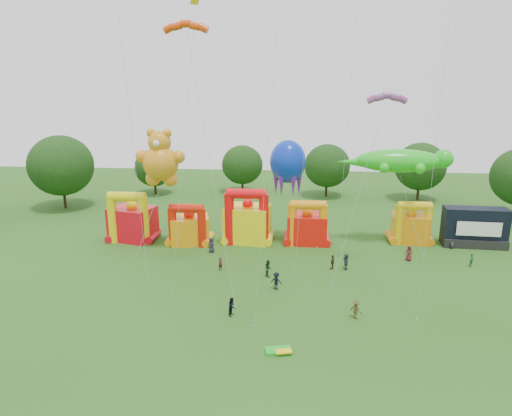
# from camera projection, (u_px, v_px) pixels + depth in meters

# --- Properties ---
(ground) EXTENTS (160.00, 160.00, 0.00)m
(ground) POSITION_uv_depth(u_px,v_px,m) (268.00, 366.00, 33.04)
(ground) COLOR #2B4E16
(ground) RESTS_ON ground
(tree_ring) EXTENTS (119.82, 121.88, 12.07)m
(tree_ring) POSITION_uv_depth(u_px,v_px,m) (253.00, 282.00, 32.09)
(tree_ring) COLOR #352314
(tree_ring) RESTS_ON ground
(bouncy_castle_0) EXTENTS (6.21, 5.46, 6.77)m
(bouncy_castle_0) POSITION_uv_depth(u_px,v_px,m) (132.00, 221.00, 59.60)
(bouncy_castle_0) COLOR red
(bouncy_castle_0) RESTS_ON ground
(bouncy_castle_1) EXTENTS (5.55, 4.85, 5.53)m
(bouncy_castle_1) POSITION_uv_depth(u_px,v_px,m) (189.00, 228.00, 58.33)
(bouncy_castle_1) COLOR orange
(bouncy_castle_1) RESTS_ON ground
(bouncy_castle_2) EXTENTS (6.13, 5.17, 7.34)m
(bouncy_castle_2) POSITION_uv_depth(u_px,v_px,m) (248.00, 221.00, 58.90)
(bouncy_castle_2) COLOR yellow
(bouncy_castle_2) RESTS_ON ground
(bouncy_castle_3) EXTENTS (5.08, 4.12, 5.95)m
(bouncy_castle_3) POSITION_uv_depth(u_px,v_px,m) (307.00, 226.00, 58.44)
(bouncy_castle_3) COLOR red
(bouncy_castle_3) RESTS_ON ground
(bouncy_castle_4) EXTENTS (5.08, 4.29, 5.70)m
(bouncy_castle_4) POSITION_uv_depth(u_px,v_px,m) (411.00, 226.00, 58.85)
(bouncy_castle_4) COLOR orange
(bouncy_castle_4) RESTS_ON ground
(stage_trailer) EXTENTS (7.80, 3.36, 4.97)m
(stage_trailer) POSITION_uv_depth(u_px,v_px,m) (474.00, 228.00, 57.47)
(stage_trailer) COLOR black
(stage_trailer) RESTS_ON ground
(teddy_bear_kite) EXTENTS (6.01, 6.03, 14.90)m
(teddy_bear_kite) POSITION_uv_depth(u_px,v_px,m) (156.00, 186.00, 54.70)
(teddy_bear_kite) COLOR orange
(teddy_bear_kite) RESTS_ON ground
(gecko_kite) EXTENTS (14.10, 6.57, 12.29)m
(gecko_kite) POSITION_uv_depth(u_px,v_px,m) (404.00, 184.00, 56.10)
(gecko_kite) COLOR #20C71C
(gecko_kite) RESTS_ON ground
(octopus_kite) EXTENTS (6.28, 4.82, 13.28)m
(octopus_kite) POSITION_uv_depth(u_px,v_px,m) (293.00, 185.00, 57.41)
(octopus_kite) COLOR #0C2CB4
(octopus_kite) RESTS_ON ground
(parafoil_kites) EXTENTS (31.71, 12.16, 32.36)m
(parafoil_kites) POSITION_uv_depth(u_px,v_px,m) (225.00, 158.00, 44.62)
(parafoil_kites) COLOR #DC3D0A
(parafoil_kites) RESTS_ON ground
(diamond_kites) EXTENTS (25.20, 17.26, 40.60)m
(diamond_kites) POSITION_uv_depth(u_px,v_px,m) (312.00, 117.00, 41.97)
(diamond_kites) COLOR red
(diamond_kites) RESTS_ON ground
(folded_kite_bundle) EXTENTS (2.18, 1.45, 0.31)m
(folded_kite_bundle) POSITION_uv_depth(u_px,v_px,m) (279.00, 351.00, 34.69)
(folded_kite_bundle) COLOR green
(folded_kite_bundle) RESTS_ON ground
(spectator_0) EXTENTS (1.08, 0.91, 1.88)m
(spectator_0) POSITION_uv_depth(u_px,v_px,m) (211.00, 245.00, 55.41)
(spectator_0) COLOR #222137
(spectator_0) RESTS_ON ground
(spectator_1) EXTENTS (0.65, 0.65, 1.52)m
(spectator_1) POSITION_uv_depth(u_px,v_px,m) (220.00, 264.00, 49.99)
(spectator_1) COLOR #521725
(spectator_1) RESTS_ON ground
(spectator_2) EXTENTS (0.90, 1.04, 1.84)m
(spectator_2) POSITION_uv_depth(u_px,v_px,m) (268.00, 268.00, 48.45)
(spectator_2) COLOR #173A1C
(spectator_2) RESTS_ON ground
(spectator_3) EXTENTS (1.32, 1.03, 1.79)m
(spectator_3) POSITION_uv_depth(u_px,v_px,m) (276.00, 281.00, 45.30)
(spectator_3) COLOR black
(spectator_3) RESTS_ON ground
(spectator_4) EXTENTS (0.76, 1.07, 1.68)m
(spectator_4) POSITION_uv_depth(u_px,v_px,m) (332.00, 262.00, 50.32)
(spectator_4) COLOR #3B3217
(spectator_4) RESTS_ON ground
(spectator_5) EXTENTS (0.54, 1.67, 1.79)m
(spectator_5) POSITION_uv_depth(u_px,v_px,m) (346.00, 262.00, 50.30)
(spectator_5) COLOR #292E44
(spectator_5) RESTS_ON ground
(spectator_6) EXTENTS (1.01, 0.81, 1.82)m
(spectator_6) POSITION_uv_depth(u_px,v_px,m) (409.00, 253.00, 52.77)
(spectator_6) COLOR #5A1921
(spectator_6) RESTS_ON ground
(spectator_7) EXTENTS (0.61, 0.66, 1.52)m
(spectator_7) POSITION_uv_depth(u_px,v_px,m) (472.00, 260.00, 51.14)
(spectator_7) COLOR #1B442B
(spectator_7) RESTS_ON ground
(spectator_8) EXTENTS (0.82, 0.95, 1.68)m
(spectator_8) POSITION_uv_depth(u_px,v_px,m) (232.00, 306.00, 40.17)
(spectator_8) COLOR black
(spectator_8) RESTS_ON ground
(spectator_9) EXTENTS (1.26, 1.13, 1.69)m
(spectator_9) POSITION_uv_depth(u_px,v_px,m) (356.00, 309.00, 39.61)
(spectator_9) COLOR #473B1C
(spectator_9) RESTS_ON ground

